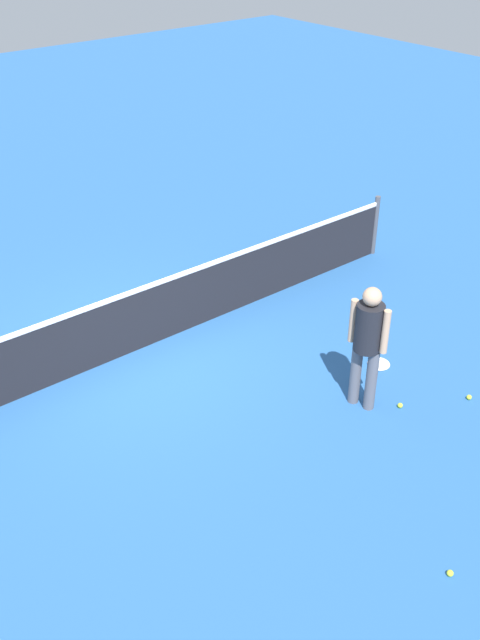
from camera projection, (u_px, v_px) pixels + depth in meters
name	position (u px, v px, depth m)	size (l,w,h in m)	color
ground_plane	(131.00, 352.00, 10.24)	(40.00, 40.00, 0.00)	#265693
court_net	(129.00, 322.00, 9.98)	(10.09, 0.09, 1.07)	#4C4C51
player_near_side	(368.00, 338.00, 8.71)	(0.42, 0.53, 1.70)	#595960
tennis_racket_near_player	(377.00, 363.00, 9.99)	(0.39, 0.61, 0.03)	white
tennis_ball_near_player	(469.00, 397.00, 9.31)	(0.07, 0.07, 0.07)	#C6E033
tennis_ball_midcourt	(400.00, 405.00, 9.17)	(0.07, 0.07, 0.07)	#C6E033
tennis_ball_stray_left	(450.00, 573.00, 6.98)	(0.07, 0.07, 0.07)	#C6E033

